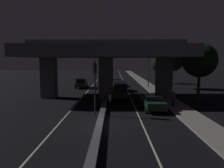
# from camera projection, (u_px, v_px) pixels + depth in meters

# --- Properties ---
(ground_plane) EXTENTS (200.00, 200.00, 0.00)m
(ground_plane) POSITION_uv_depth(u_px,v_px,m) (100.00, 125.00, 16.93)
(ground_plane) COLOR black
(lane_line_left_inner) EXTENTS (0.12, 126.00, 0.00)m
(lane_line_left_inner) POSITION_uv_depth(u_px,v_px,m) (96.00, 82.00, 51.76)
(lane_line_left_inner) COLOR beige
(lane_line_left_inner) RESTS_ON ground_plane
(lane_line_right_inner) EXTENTS (0.12, 126.00, 0.00)m
(lane_line_right_inner) POSITION_uv_depth(u_px,v_px,m) (123.00, 82.00, 51.70)
(lane_line_right_inner) COLOR beige
(lane_line_right_inner) RESTS_ON ground_plane
(median_divider) EXTENTS (0.52, 126.00, 0.35)m
(median_divider) POSITION_uv_depth(u_px,v_px,m) (110.00, 81.00, 51.71)
(median_divider) COLOR #4C4C51
(median_divider) RESTS_ON ground_plane
(sidewalk_right) EXTENTS (2.44, 126.00, 0.13)m
(sidewalk_right) POSITION_uv_depth(u_px,v_px,m) (147.00, 85.00, 44.68)
(sidewalk_right) COLOR gray
(sidewalk_right) RESTS_ON ground_plane
(elevated_overpass) EXTENTS (21.10, 11.44, 7.71)m
(elevated_overpass) POSITION_uv_depth(u_px,v_px,m) (106.00, 55.00, 28.72)
(elevated_overpass) COLOR #5B5956
(elevated_overpass) RESTS_ON ground_plane
(traffic_light_left_of_median) EXTENTS (0.30, 0.49, 4.95)m
(traffic_light_left_of_median) POSITION_uv_depth(u_px,v_px,m) (95.00, 78.00, 19.66)
(traffic_light_left_of_median) COLOR black
(traffic_light_left_of_median) RESTS_ON ground_plane
(street_lamp) EXTENTS (1.88, 0.32, 8.88)m
(street_lamp) POSITION_uv_depth(u_px,v_px,m) (147.00, 60.00, 40.04)
(street_lamp) COLOR #2D2D30
(street_lamp) RESTS_ON ground_plane
(car_dark_green_lead) EXTENTS (2.12, 4.86, 1.49)m
(car_dark_green_lead) POSITION_uv_depth(u_px,v_px,m) (153.00, 102.00, 22.10)
(car_dark_green_lead) COLOR black
(car_dark_green_lead) RESTS_ON ground_plane
(car_dark_green_second) EXTENTS (2.15, 4.49, 2.06)m
(car_dark_green_second) POSITION_uv_depth(u_px,v_px,m) (121.00, 90.00, 28.88)
(car_dark_green_second) COLOR black
(car_dark_green_second) RESTS_ON ground_plane
(car_grey_third) EXTENTS (2.04, 4.69, 1.68)m
(car_grey_third) POSITION_uv_depth(u_px,v_px,m) (119.00, 86.00, 35.97)
(car_grey_third) COLOR #515459
(car_grey_third) RESTS_ON ground_plane
(car_taxi_yellow_fourth) EXTENTS (2.12, 4.00, 1.44)m
(car_taxi_yellow_fourth) POSITION_uv_depth(u_px,v_px,m) (117.00, 82.00, 42.89)
(car_taxi_yellow_fourth) COLOR gold
(car_taxi_yellow_fourth) RESTS_ON ground_plane
(car_dark_green_lead_oncoming) EXTENTS (1.92, 4.45, 1.79)m
(car_dark_green_lead_oncoming) POSITION_uv_depth(u_px,v_px,m) (82.00, 83.00, 39.93)
(car_dark_green_lead_oncoming) COLOR black
(car_dark_green_lead_oncoming) RESTS_ON ground_plane
(car_silver_second_oncoming) EXTENTS (1.88, 4.34, 1.90)m
(car_silver_second_oncoming) POSITION_uv_depth(u_px,v_px,m) (102.00, 77.00, 53.71)
(car_silver_second_oncoming) COLOR gray
(car_silver_second_oncoming) RESTS_ON ground_plane
(motorcycle_white_filtering_near) EXTENTS (0.33, 2.01, 1.39)m
(motorcycle_white_filtering_near) POSITION_uv_depth(u_px,v_px,m) (110.00, 99.00, 24.73)
(motorcycle_white_filtering_near) COLOR black
(motorcycle_white_filtering_near) RESTS_ON ground_plane
(pedestrian_on_sidewalk) EXTENTS (0.34, 0.34, 1.82)m
(pedestrian_on_sidewalk) POSITION_uv_depth(u_px,v_px,m) (173.00, 98.00, 23.01)
(pedestrian_on_sidewalk) COLOR black
(pedestrian_on_sidewalk) RESTS_ON sidewalk_right
(roadside_tree_kerbside_near) EXTENTS (4.21, 4.21, 7.14)m
(roadside_tree_kerbside_near) POSITION_uv_depth(u_px,v_px,m) (200.00, 60.00, 26.56)
(roadside_tree_kerbside_near) COLOR #38281C
(roadside_tree_kerbside_near) RESTS_ON ground_plane
(roadside_tree_kerbside_mid) EXTENTS (4.06, 4.06, 7.14)m
(roadside_tree_kerbside_mid) POSITION_uv_depth(u_px,v_px,m) (173.00, 60.00, 38.88)
(roadside_tree_kerbside_mid) COLOR #38281C
(roadside_tree_kerbside_mid) RESTS_ON ground_plane
(roadside_tree_kerbside_far) EXTENTS (2.97, 2.97, 5.69)m
(roadside_tree_kerbside_far) POSITION_uv_depth(u_px,v_px,m) (158.00, 64.00, 48.01)
(roadside_tree_kerbside_far) COLOR #2D2116
(roadside_tree_kerbside_far) RESTS_ON ground_plane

